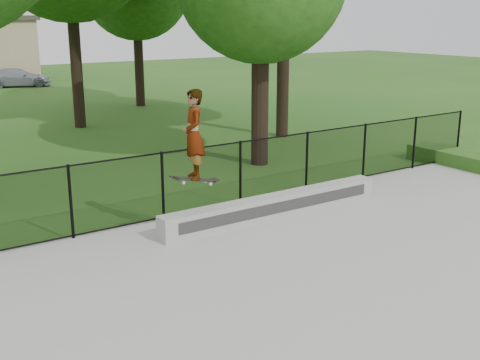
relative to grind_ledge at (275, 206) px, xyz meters
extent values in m
plane|color=#255919|center=(-0.10, -4.70, -0.31)|extent=(100.00, 100.00, 0.00)
cube|color=#A1A09C|center=(-0.10, -4.70, -0.28)|extent=(14.00, 12.00, 0.06)
cube|color=#AAAAA5|center=(0.00, 0.00, 0.00)|extent=(5.56, 0.40, 0.49)
imported|color=#8C919F|center=(2.11, 29.06, 0.25)|extent=(3.85, 2.54, 1.12)
cube|color=black|center=(-2.04, -0.07, 0.93)|extent=(0.83, 0.23, 0.21)
imported|color=#C2E0FF|center=(-2.04, -0.07, 1.82)|extent=(0.58, 0.73, 1.73)
cylinder|color=black|center=(-4.10, 1.20, 0.50)|extent=(0.06, 0.06, 1.50)
cylinder|color=black|center=(-2.10, 1.20, 0.50)|extent=(0.06, 0.06, 1.50)
cylinder|color=black|center=(-0.10, 1.20, 0.50)|extent=(0.06, 0.06, 1.50)
cylinder|color=black|center=(1.90, 1.20, 0.50)|extent=(0.06, 0.06, 1.50)
cylinder|color=black|center=(3.90, 1.20, 0.50)|extent=(0.06, 0.06, 1.50)
cylinder|color=black|center=(5.90, 1.20, 0.50)|extent=(0.06, 0.06, 1.50)
cylinder|color=black|center=(7.90, 1.20, 0.50)|extent=(0.06, 0.06, 1.50)
cylinder|color=black|center=(-0.10, 1.20, 1.22)|extent=(16.00, 0.04, 0.04)
cylinder|color=black|center=(-0.10, 1.20, -0.20)|extent=(16.00, 0.04, 0.04)
cube|color=black|center=(-0.10, 1.20, 0.50)|extent=(16.00, 0.01, 1.50)
cylinder|color=black|center=(4.90, 17.30, 1.83)|extent=(0.44, 0.44, 4.28)
cylinder|color=black|center=(0.40, 13.30, 2.44)|extent=(0.44, 0.44, 5.49)
cylinder|color=black|center=(2.70, 4.30, 1.72)|extent=(0.44, 0.44, 4.05)
cylinder|color=black|center=(5.90, 7.30, 2.77)|extent=(0.44, 0.44, 6.15)
camera|label=1|loc=(-7.65, -9.89, 4.02)|focal=45.00mm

